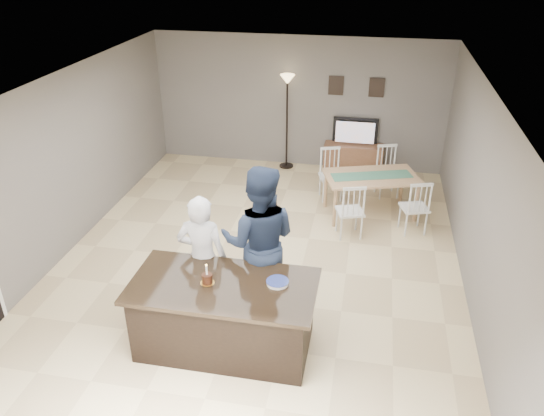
% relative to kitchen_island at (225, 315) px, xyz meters
% --- Properties ---
extents(floor, '(8.00, 8.00, 0.00)m').
position_rel_kitchen_island_xyz_m(floor, '(0.00, 1.80, -0.45)').
color(floor, beige).
rests_on(floor, ground).
extents(room_shell, '(8.00, 8.00, 8.00)m').
position_rel_kitchen_island_xyz_m(room_shell, '(0.00, 1.80, 1.22)').
color(room_shell, slate).
rests_on(room_shell, floor).
extents(kitchen_island, '(2.15, 1.10, 0.90)m').
position_rel_kitchen_island_xyz_m(kitchen_island, '(0.00, 0.00, 0.00)').
color(kitchen_island, black).
rests_on(kitchen_island, floor).
extents(tv_console, '(1.20, 0.40, 0.60)m').
position_rel_kitchen_island_xyz_m(tv_console, '(1.20, 5.57, -0.15)').
color(tv_console, brown).
rests_on(tv_console, floor).
extents(television, '(0.91, 0.12, 0.53)m').
position_rel_kitchen_island_xyz_m(television, '(1.20, 5.64, 0.41)').
color(television, black).
rests_on(television, tv_console).
extents(tv_screen_glow, '(0.78, 0.00, 0.78)m').
position_rel_kitchen_island_xyz_m(tv_screen_glow, '(1.20, 5.56, 0.42)').
color(tv_screen_glow, orange).
rests_on(tv_screen_glow, tv_console).
extents(picture_frames, '(1.10, 0.02, 0.38)m').
position_rel_kitchen_island_xyz_m(picture_frames, '(1.15, 5.78, 1.30)').
color(picture_frames, black).
rests_on(picture_frames, room_shell).
extents(woman, '(0.65, 0.45, 1.72)m').
position_rel_kitchen_island_xyz_m(woman, '(-0.42, 0.55, 0.40)').
color(woman, silver).
rests_on(woman, floor).
extents(man, '(1.06, 0.87, 2.05)m').
position_rel_kitchen_island_xyz_m(man, '(0.25, 0.80, 0.57)').
color(man, '#1B263C').
rests_on(man, floor).
extents(birthday_cake, '(0.17, 0.17, 0.26)m').
position_rel_kitchen_island_xyz_m(birthday_cake, '(-0.18, -0.01, 0.51)').
color(birthday_cake, gold).
rests_on(birthday_cake, kitchen_island).
extents(plate_stack, '(0.26, 0.26, 0.04)m').
position_rel_kitchen_island_xyz_m(plate_stack, '(0.61, 0.13, 0.47)').
color(plate_stack, white).
rests_on(plate_stack, kitchen_island).
extents(dining_table, '(1.98, 2.15, 0.96)m').
position_rel_kitchen_island_xyz_m(dining_table, '(1.59, 3.76, 0.16)').
color(dining_table, tan).
rests_on(dining_table, floor).
extents(floor_lamp, '(0.29, 0.29, 1.97)m').
position_rel_kitchen_island_xyz_m(floor_lamp, '(-0.20, 5.59, 1.07)').
color(floor_lamp, black).
rests_on(floor_lamp, floor).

